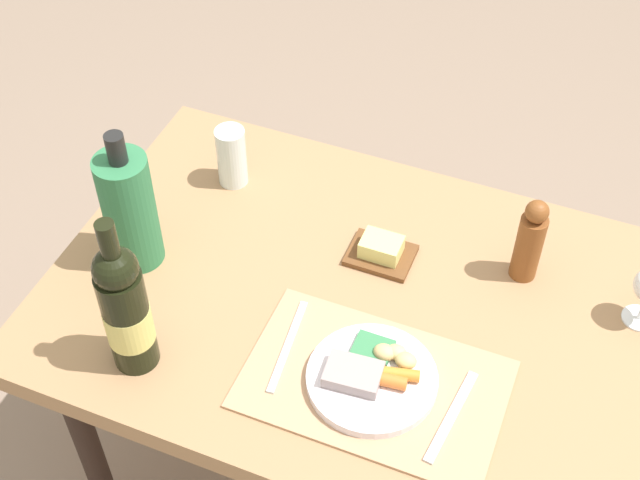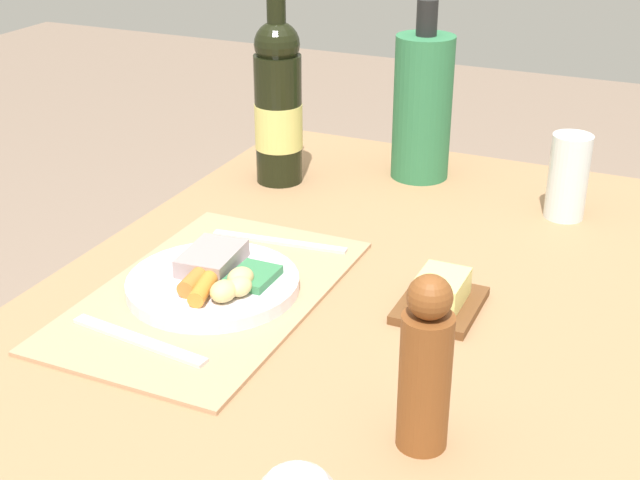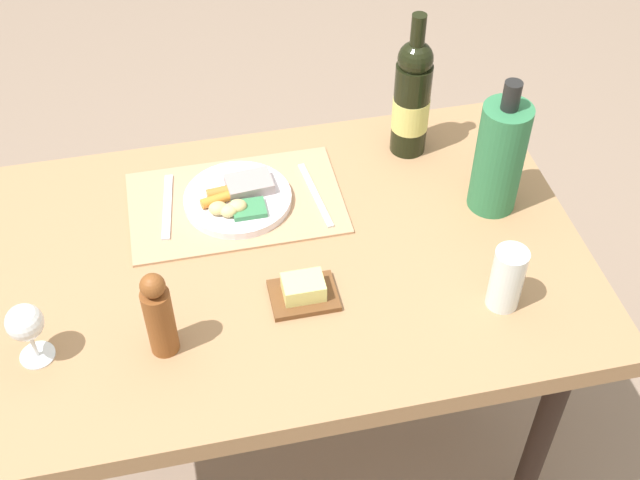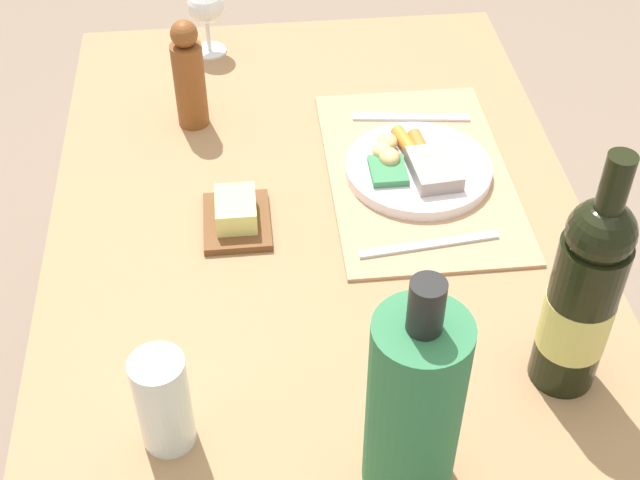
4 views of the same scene
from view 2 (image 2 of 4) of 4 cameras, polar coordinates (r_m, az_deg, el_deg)
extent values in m
cube|color=#A07751|center=(1.21, 2.12, -4.31)|extent=(1.20, 0.81, 0.05)
cylinder|color=black|center=(1.89, -0.87, -4.85)|extent=(0.05, 0.05, 0.65)
cylinder|color=black|center=(1.75, 17.65, -8.73)|extent=(0.05, 0.05, 0.65)
cube|color=tan|center=(1.19, -7.12, -3.46)|extent=(0.46, 0.29, 0.01)
cylinder|color=white|center=(1.19, -6.98, -2.86)|extent=(0.23, 0.23, 0.02)
cube|color=gray|center=(1.21, -7.04, -1.21)|extent=(0.10, 0.08, 0.03)
cylinder|color=orange|center=(1.16, -8.16, -2.63)|extent=(0.06, 0.03, 0.02)
cylinder|color=orange|center=(1.14, -7.55, -3.07)|extent=(0.08, 0.04, 0.02)
ellipsoid|color=#D5B676|center=(1.15, -5.19, -2.47)|extent=(0.04, 0.03, 0.03)
ellipsoid|color=#D4BD79|center=(1.14, -5.26, -3.02)|extent=(0.04, 0.03, 0.02)
ellipsoid|color=#CEBA75|center=(1.13, -6.30, -3.33)|extent=(0.04, 0.03, 0.03)
cube|color=#377F4D|center=(1.17, -4.38, -2.36)|extent=(0.07, 0.06, 0.01)
cube|color=silver|center=(1.32, -2.68, -0.10)|extent=(0.04, 0.21, 0.00)
cube|color=silver|center=(1.09, -11.73, -6.39)|extent=(0.04, 0.20, 0.00)
cube|color=brown|center=(1.16, 7.87, -4.13)|extent=(0.13, 0.10, 0.01)
cube|color=#E4E080|center=(1.15, 7.95, -3.06)|extent=(0.08, 0.06, 0.04)
cylinder|color=brown|center=(0.89, 6.82, -9.16)|extent=(0.05, 0.05, 0.15)
sphere|color=brown|center=(0.84, 7.16, -3.71)|extent=(0.04, 0.04, 0.04)
cylinder|color=silver|center=(1.45, 15.85, 3.98)|extent=(0.06, 0.06, 0.14)
cylinder|color=#ABE3D8|center=(1.46, 15.72, 2.97)|extent=(0.06, 0.06, 0.08)
cylinder|color=black|center=(1.54, -2.72, 7.83)|extent=(0.08, 0.08, 0.23)
sphere|color=black|center=(1.50, -2.82, 12.61)|extent=(0.08, 0.08, 0.08)
cylinder|color=black|center=(1.49, -2.87, 14.68)|extent=(0.03, 0.03, 0.10)
cylinder|color=#DBCF6F|center=(1.54, -2.71, 7.43)|extent=(0.08, 0.08, 0.08)
cylinder|color=#2F7548|center=(1.56, 6.68, 8.52)|extent=(0.10, 0.10, 0.25)
cylinder|color=black|center=(1.52, 6.98, 14.17)|extent=(0.04, 0.04, 0.06)
camera|label=1|loc=(1.73, -54.63, 42.80)|focal=49.85mm
camera|label=3|loc=(1.28, 85.73, 36.64)|focal=46.72mm
camera|label=4|loc=(2.02, 18.95, 33.30)|focal=49.75mm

